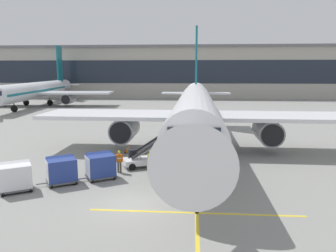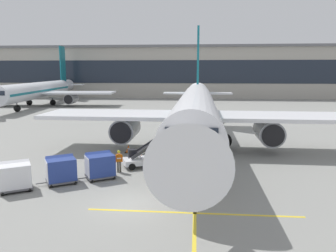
% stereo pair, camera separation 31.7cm
% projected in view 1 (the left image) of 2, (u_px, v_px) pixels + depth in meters
% --- Properties ---
extents(ground_plane, '(600.00, 600.00, 0.00)m').
position_uv_depth(ground_plane, '(132.00, 204.00, 19.46)').
color(ground_plane, gray).
extents(parked_airplane, '(30.32, 40.22, 13.84)m').
position_uv_depth(parked_airplane, '(195.00, 111.00, 32.21)').
color(parked_airplane, white).
rests_on(parked_airplane, ground).
extents(belt_loader, '(5.16, 3.19, 3.47)m').
position_uv_depth(belt_loader, '(147.00, 155.00, 27.06)').
color(belt_loader, silver).
rests_on(belt_loader, ground).
extents(baggage_cart_lead, '(2.74, 2.41, 1.91)m').
position_uv_depth(baggage_cart_lead, '(100.00, 165.00, 23.94)').
color(baggage_cart_lead, '#515156').
rests_on(baggage_cart_lead, ground).
extents(baggage_cart_second, '(2.74, 2.41, 1.91)m').
position_uv_depth(baggage_cart_second, '(61.00, 170.00, 22.87)').
color(baggage_cart_second, '#515156').
rests_on(baggage_cart_second, ground).
extents(baggage_cart_third, '(2.74, 2.41, 1.91)m').
position_uv_depth(baggage_cart_third, '(15.00, 176.00, 21.45)').
color(baggage_cart_third, '#515156').
rests_on(baggage_cart_third, ground).
extents(ground_crew_by_loader, '(0.54, 0.35, 1.74)m').
position_uv_depth(ground_crew_by_loader, '(151.00, 160.00, 25.41)').
color(ground_crew_by_loader, black).
rests_on(ground_crew_by_loader, ground).
extents(ground_crew_by_carts, '(0.55, 0.34, 1.74)m').
position_uv_depth(ground_crew_by_carts, '(119.00, 160.00, 25.33)').
color(ground_crew_by_carts, '#514C42').
rests_on(ground_crew_by_carts, ground).
extents(safety_cone_engine_keepout, '(0.58, 0.58, 0.66)m').
position_uv_depth(safety_cone_engine_keepout, '(141.00, 158.00, 28.66)').
color(safety_cone_engine_keepout, black).
rests_on(safety_cone_engine_keepout, ground).
extents(safety_cone_wingtip, '(0.68, 0.68, 0.76)m').
position_uv_depth(safety_cone_wingtip, '(128.00, 149.00, 31.59)').
color(safety_cone_wingtip, black).
rests_on(safety_cone_wingtip, ground).
extents(apron_guidance_line_lead_in, '(0.20, 110.00, 0.01)m').
position_uv_depth(apron_guidance_line_lead_in, '(195.00, 151.00, 32.17)').
color(apron_guidance_line_lead_in, yellow).
rests_on(apron_guidance_line_lead_in, ground).
extents(apron_guidance_line_stop_bar, '(12.00, 0.20, 0.01)m').
position_uv_depth(apron_guidance_line_stop_bar, '(196.00, 213.00, 18.24)').
color(apron_guidance_line_stop_bar, yellow).
rests_on(apron_guidance_line_stop_bar, ground).
extents(terminal_building, '(139.21, 21.63, 14.93)m').
position_uv_depth(terminal_building, '(157.00, 72.00, 103.05)').
color(terminal_building, '#A8A399').
rests_on(terminal_building, ground).
extents(distant_airplane, '(33.85, 43.08, 14.31)m').
position_uv_depth(distant_airplane, '(36.00, 91.00, 72.83)').
color(distant_airplane, silver).
rests_on(distant_airplane, ground).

